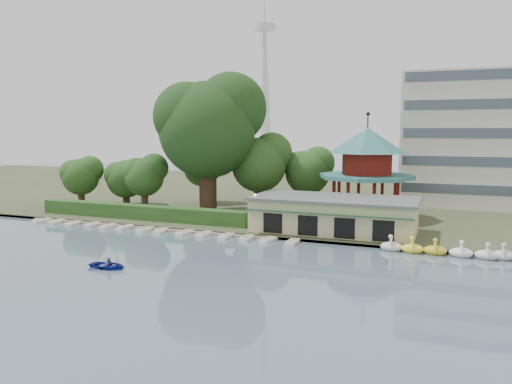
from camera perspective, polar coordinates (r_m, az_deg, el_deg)
The scene contains 14 objects.
ground_plane at distance 41.78m, azimuth -11.72°, elevation -9.64°, with size 220.00×220.00×0.00m, color slate.
shore at distance 89.02m, azimuth 6.72°, elevation -0.42°, with size 220.00×70.00×0.40m, color #424930.
embankment at distance 56.56m, azimuth -2.15°, elevation -4.87°, with size 220.00×0.60×0.30m, color gray.
dock at distance 62.13m, azimuth -12.43°, elevation -3.96°, with size 34.00×1.60×0.24m, color gray.
boathouse at distance 57.52m, azimuth 8.91°, elevation -2.50°, with size 18.60×9.39×3.90m.
pavilion at distance 66.36m, azimuth 12.54°, elevation 3.16°, with size 12.40×12.40×13.50m.
broadcast_tower at distance 186.16m, azimuth 0.96°, elevation 14.05°, with size 8.00×8.00×96.00m.
hedge at distance 66.26m, azimuth -13.05°, elevation -2.25°, with size 30.00×2.00×1.80m, color #2B531F.
lamp_post at distance 56.96m, azimuth -0.11°, elevation -1.51°, with size 0.36×0.36×4.28m.
big_tree at distance 68.91m, azimuth -5.38°, elevation 7.87°, with size 14.53×13.54×19.34m.
small_trees at distance 73.34m, azimuth -5.56°, elevation 2.70°, with size 39.60×16.13×11.11m.
swan_boats at distance 51.47m, azimuth 24.47°, elevation -6.47°, with size 20.54×2.13×1.92m.
moored_rowboats at distance 59.91m, azimuth -11.61°, elevation -4.30°, with size 35.18×2.75×0.36m.
rowboat_with_passengers at distance 45.50m, azimuth -16.59°, elevation -7.75°, with size 4.83×3.52×2.01m.
Camera 1 is at (21.93, -33.45, 12.05)m, focal length 35.00 mm.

